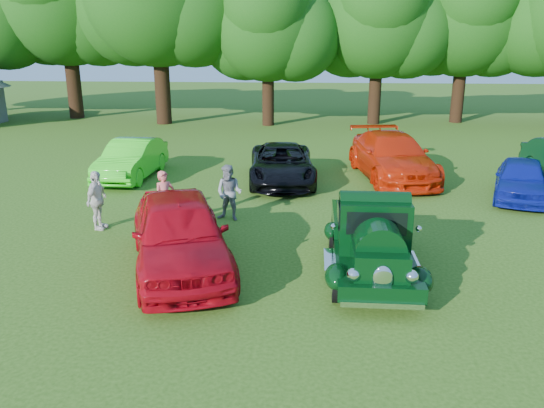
# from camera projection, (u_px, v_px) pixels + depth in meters

# --- Properties ---
(ground) EXTENTS (120.00, 120.00, 0.00)m
(ground) POSITION_uv_depth(u_px,v_px,m) (317.00, 288.00, 10.96)
(ground) COLOR #2B4E12
(ground) RESTS_ON ground
(hero_pickup) EXTENTS (2.07, 4.44, 1.74)m
(hero_pickup) POSITION_uv_depth(u_px,v_px,m) (371.00, 240.00, 11.55)
(hero_pickup) COLOR black
(hero_pickup) RESTS_ON ground
(red_convertible) EXTENTS (3.51, 5.36, 1.70)m
(red_convertible) POSITION_uv_depth(u_px,v_px,m) (180.00, 233.00, 11.68)
(red_convertible) COLOR #AD0713
(red_convertible) RESTS_ON ground
(back_car_lime) EXTENTS (1.63, 4.38, 1.43)m
(back_car_lime) POSITION_uv_depth(u_px,v_px,m) (131.00, 159.00, 19.73)
(back_car_lime) COLOR #2FDB1D
(back_car_lime) RESTS_ON ground
(back_car_black) EXTENTS (2.69, 5.09, 1.36)m
(back_car_black) POSITION_uv_depth(u_px,v_px,m) (282.00, 164.00, 19.12)
(back_car_black) COLOR black
(back_car_black) RESTS_ON ground
(back_car_orange) EXTENTS (3.23, 6.01, 1.65)m
(back_car_orange) POSITION_uv_depth(u_px,v_px,m) (392.00, 156.00, 19.69)
(back_car_orange) COLOR red
(back_car_orange) RESTS_ON ground
(back_car_blue) EXTENTS (2.73, 4.16, 1.32)m
(back_car_blue) POSITION_uv_depth(u_px,v_px,m) (521.00, 179.00, 17.09)
(back_car_blue) COLOR #0C178D
(back_car_blue) RESTS_ON ground
(spectator_pink) EXTENTS (0.67, 0.66, 1.55)m
(spectator_pink) POSITION_uv_depth(u_px,v_px,m) (165.00, 199.00, 14.51)
(spectator_pink) COLOR #DF605C
(spectator_pink) RESTS_ON ground
(spectator_grey) EXTENTS (0.91, 0.79, 1.60)m
(spectator_grey) POSITION_uv_depth(u_px,v_px,m) (229.00, 193.00, 14.99)
(spectator_grey) COLOR gray
(spectator_grey) RESTS_ON ground
(spectator_white) EXTENTS (0.48, 0.98, 1.62)m
(spectator_white) POSITION_uv_depth(u_px,v_px,m) (97.00, 200.00, 14.23)
(spectator_white) COLOR silver
(spectator_white) RESTS_ON ground
(tree_line) EXTENTS (64.51, 10.73, 12.06)m
(tree_line) POSITION_uv_depth(u_px,v_px,m) (264.00, 6.00, 31.92)
(tree_line) COLOR black
(tree_line) RESTS_ON ground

